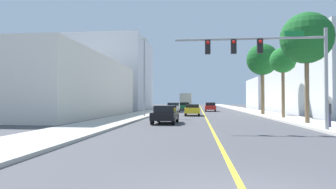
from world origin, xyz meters
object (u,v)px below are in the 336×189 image
at_px(car_black, 165,114).
at_px(car_red, 210,107).
at_px(pedestrian, 328,113).
at_px(traffic_signal_mast, 272,55).
at_px(palm_near, 306,39).
at_px(palm_far, 262,60).
at_px(palm_mid, 283,61).
at_px(street_lamp, 144,73).
at_px(car_yellow, 192,110).
at_px(delivery_truck, 186,101).
at_px(car_white, 173,107).
at_px(car_green, 184,106).

xyz_separation_m(car_black, car_red, (4.68, 25.96, 0.02)).
relative_size(car_red, pedestrian, 2.56).
bearing_deg(traffic_signal_mast, palm_near, 53.26).
height_order(palm_far, car_red, palm_far).
bearing_deg(palm_far, car_red, 114.26).
bearing_deg(palm_mid, palm_far, 93.86).
height_order(street_lamp, palm_near, street_lamp).
relative_size(car_yellow, delivery_truck, 0.55).
relative_size(palm_near, palm_far, 0.96).
height_order(car_black, car_red, car_red).
height_order(car_black, car_yellow, car_black).
bearing_deg(palm_mid, car_red, 107.60).
height_order(palm_mid, car_red, palm_mid).
relative_size(palm_near, car_white, 2.15).
bearing_deg(palm_near, street_lamp, 149.09).
relative_size(car_red, delivery_truck, 0.60).
bearing_deg(street_lamp, palm_mid, -6.10).
bearing_deg(car_black, car_green, 91.41).
distance_m(car_black, car_red, 26.38).
bearing_deg(palm_mid, delivery_truck, 107.46).
bearing_deg(car_green, palm_near, -74.36).
distance_m(palm_far, car_white, 15.34).
xyz_separation_m(palm_mid, car_black, (-10.82, -6.59, -4.91)).
height_order(car_red, car_green, car_red).
bearing_deg(pedestrian, car_green, 137.28).
bearing_deg(traffic_signal_mast, delivery_truck, 98.37).
bearing_deg(palm_near, palm_far, 90.97).
distance_m(street_lamp, car_green, 24.31).
distance_m(delivery_truck, pedestrian, 45.42).
height_order(traffic_signal_mast, car_red, traffic_signal_mast).
xyz_separation_m(street_lamp, car_green, (3.27, 23.75, -4.01)).
bearing_deg(car_red, street_lamp, -111.42).
height_order(palm_mid, pedestrian, palm_mid).
relative_size(palm_far, car_red, 1.99).
bearing_deg(street_lamp, delivery_truck, 84.28).
distance_m(palm_near, car_red, 27.37).
bearing_deg(palm_mid, car_white, 128.72).
bearing_deg(street_lamp, palm_near, -30.91).
distance_m(palm_near, pedestrian, 6.37).
bearing_deg(car_green, car_white, -99.46).
xyz_separation_m(car_yellow, delivery_truck, (-1.80, 28.66, 1.03)).
relative_size(palm_far, car_green, 2.09).
relative_size(car_white, delivery_truck, 0.53).
bearing_deg(car_red, car_white, -140.51).
xyz_separation_m(palm_near, car_white, (-11.75, 21.69, -5.65)).
bearing_deg(car_white, delivery_truck, -93.68).
bearing_deg(delivery_truck, car_red, -72.16).
bearing_deg(palm_near, palm_mid, 88.07).
relative_size(traffic_signal_mast, palm_mid, 1.28).
relative_size(palm_near, car_green, 2.01).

